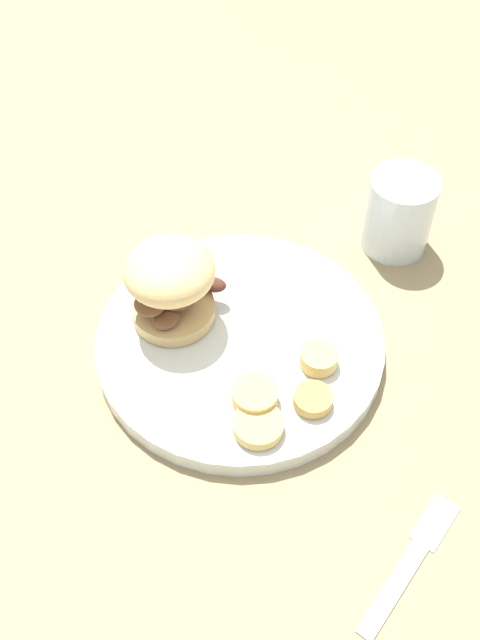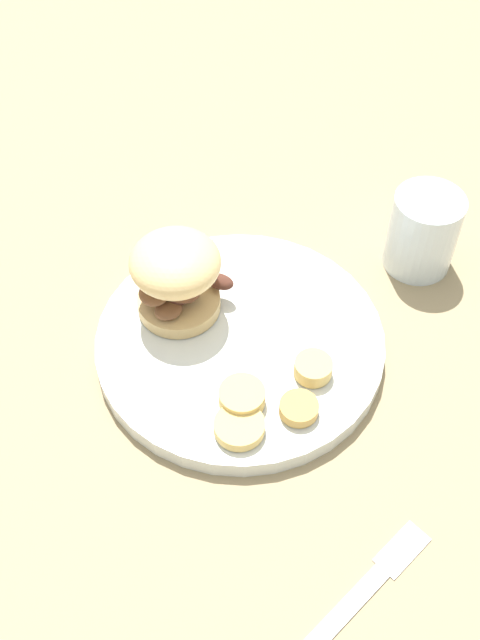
# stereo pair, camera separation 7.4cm
# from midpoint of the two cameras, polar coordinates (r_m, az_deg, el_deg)

# --- Properties ---
(ground_plane) EXTENTS (4.00, 4.00, 0.00)m
(ground_plane) POSITION_cam_midpoint_polar(r_m,az_deg,el_deg) (0.78, -2.72, -2.36)
(ground_plane) COLOR #937F5B
(dinner_plate) EXTENTS (0.29, 0.29, 0.02)m
(dinner_plate) POSITION_cam_midpoint_polar(r_m,az_deg,el_deg) (0.77, -2.76, -1.81)
(dinner_plate) COLOR silver
(dinner_plate) RESTS_ON ground_plane
(sandwich) EXTENTS (0.09, 0.10, 0.09)m
(sandwich) POSITION_cam_midpoint_polar(r_m,az_deg,el_deg) (0.74, -8.16, 2.66)
(sandwich) COLOR tan
(sandwich) RESTS_ON dinner_plate
(potato_round_0) EXTENTS (0.04, 0.04, 0.02)m
(potato_round_0) POSITION_cam_midpoint_polar(r_m,az_deg,el_deg) (0.73, 3.18, -3.11)
(potato_round_0) COLOR #DBB766
(potato_round_0) RESTS_ON dinner_plate
(potato_round_1) EXTENTS (0.04, 0.04, 0.02)m
(potato_round_1) POSITION_cam_midpoint_polar(r_m,az_deg,el_deg) (0.70, -1.83, -5.98)
(potato_round_1) COLOR #DBB766
(potato_round_1) RESTS_ON dinner_plate
(potato_round_2) EXTENTS (0.05, 0.05, 0.01)m
(potato_round_2) POSITION_cam_midpoint_polar(r_m,az_deg,el_deg) (0.69, -1.68, -8.23)
(potato_round_2) COLOR #DBB766
(potato_round_2) RESTS_ON dinner_plate
(potato_round_3) EXTENTS (0.04, 0.04, 0.01)m
(potato_round_3) POSITION_cam_midpoint_polar(r_m,az_deg,el_deg) (0.71, 2.59, -6.26)
(potato_round_3) COLOR tan
(potato_round_3) RESTS_ON dinner_plate
(fork) EXTENTS (0.04, 0.15, 0.00)m
(fork) POSITION_cam_midpoint_polar(r_m,az_deg,el_deg) (0.67, 9.67, -17.94)
(fork) COLOR silver
(fork) RESTS_ON ground_plane
(drinking_glass) EXTENTS (0.08, 0.08, 0.09)m
(drinking_glass) POSITION_cam_midpoint_polar(r_m,az_deg,el_deg) (0.85, 9.61, 7.90)
(drinking_glass) COLOR silver
(drinking_glass) RESTS_ON ground_plane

